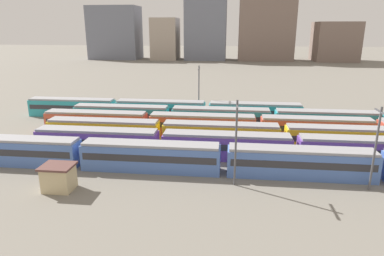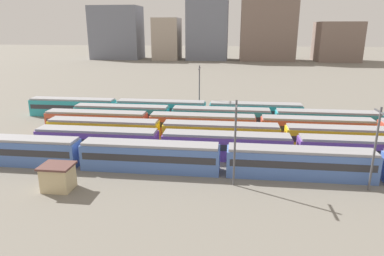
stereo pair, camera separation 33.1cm
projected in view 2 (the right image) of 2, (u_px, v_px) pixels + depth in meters
The scene contains 15 objects.
ground_plane at pixel (99, 136), 58.69m from camera, with size 600.00×600.00×0.00m, color slate.
train_track_0 at pixel (380, 166), 41.12m from camera, with size 112.50×3.06×3.75m.
train_track_2 at pixel (282, 137), 52.19m from camera, with size 74.70×3.06×3.75m.
train_track_3 at pixel (258, 127), 57.52m from camera, with size 74.70×3.06×3.75m.
train_track_4 at pixel (327, 121), 61.05m from camera, with size 93.60×3.06×3.75m.
train_track_5 at pixel (161, 109), 69.58m from camera, with size 55.80×3.06×3.75m.
catenary_pole_0 at pixel (235, 139), 38.93m from camera, with size 0.24×3.20×10.28m.
catenary_pole_1 at pixel (199, 89), 70.48m from camera, with size 0.24×3.20×10.55m.
catenary_pole_2 at pixel (375, 145), 37.75m from camera, with size 0.24×3.20×9.79m.
signal_hut at pixel (58, 177), 39.01m from camera, with size 3.60×3.00×3.04m.
distant_building_0 at pixel (117, 33), 199.69m from camera, with size 28.26×18.26×29.79m, color slate.
distant_building_1 at pixel (167, 39), 197.21m from camera, with size 14.52×18.88×23.15m, color #A89989.
distant_building_2 at pixel (208, 23), 192.01m from camera, with size 22.93×17.63×41.03m, color slate.
distant_building_3 at pixel (269, 16), 187.16m from camera, with size 29.85×17.53×48.15m, color #7A665B.
distant_building_4 at pixel (337, 42), 186.72m from camera, with size 22.20×21.38×20.89m, color #7A665B.
Camera 2 is at (22.57, -40.57, 17.97)m, focal length 31.97 mm.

